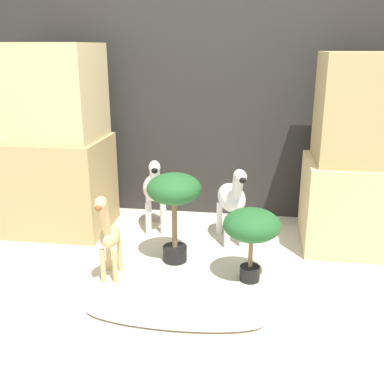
# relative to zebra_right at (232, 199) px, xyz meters

# --- Properties ---
(ground_plane) EXTENTS (14.00, 14.00, 0.00)m
(ground_plane) POSITION_rel_zebra_right_xyz_m (-0.26, -0.87, -0.37)
(ground_plane) COLOR beige
(wall_back) EXTENTS (6.40, 0.08, 2.20)m
(wall_back) POSITION_rel_zebra_right_xyz_m (-0.26, 0.67, 0.73)
(wall_back) COLOR #2D2B28
(wall_back) RESTS_ON ground_plane
(rock_pillar_left) EXTENTS (0.86, 0.69, 1.55)m
(rock_pillar_left) POSITION_rel_zebra_right_xyz_m (-1.51, 0.09, 0.38)
(rock_pillar_left) COLOR tan
(rock_pillar_left) RESTS_ON ground_plane
(rock_pillar_right) EXTENTS (0.86, 0.69, 1.49)m
(rock_pillar_right) POSITION_rel_zebra_right_xyz_m (1.00, 0.09, 0.33)
(rock_pillar_right) COLOR #DBC184
(rock_pillar_right) RESTS_ON ground_plane
(zebra_right) EXTENTS (0.32, 0.55, 0.67)m
(zebra_right) POSITION_rel_zebra_right_xyz_m (0.00, 0.00, 0.00)
(zebra_right) COLOR white
(zebra_right) RESTS_ON ground_plane
(zebra_left) EXTENTS (0.30, 0.55, 0.67)m
(zebra_left) POSITION_rel_zebra_right_xyz_m (-0.67, 0.17, 0.00)
(zebra_left) COLOR white
(zebra_left) RESTS_ON ground_plane
(giraffe_figurine) EXTENTS (0.16, 0.40, 0.65)m
(giraffe_figurine) POSITION_rel_zebra_right_xyz_m (-0.78, -0.74, -0.04)
(giraffe_figurine) COLOR tan
(giraffe_figurine) RESTS_ON ground_plane
(potted_palm_front) EXTENTS (0.38, 0.38, 0.51)m
(potted_palm_front) POSITION_rel_zebra_right_xyz_m (0.17, -0.62, 0.01)
(potted_palm_front) COLOR black
(potted_palm_front) RESTS_ON ground_plane
(potted_palm_back) EXTENTS (0.39, 0.39, 0.67)m
(potted_palm_back) POSITION_rel_zebra_right_xyz_m (-0.39, -0.41, 0.14)
(potted_palm_back) COLOR black
(potted_palm_back) RESTS_ON ground_plane
(surfboard) EXTENTS (1.06, 0.27, 0.09)m
(surfboard) POSITION_rel_zebra_right_xyz_m (-0.28, -1.16, -0.35)
(surfboard) COLOR silver
(surfboard) RESTS_ON ground_plane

